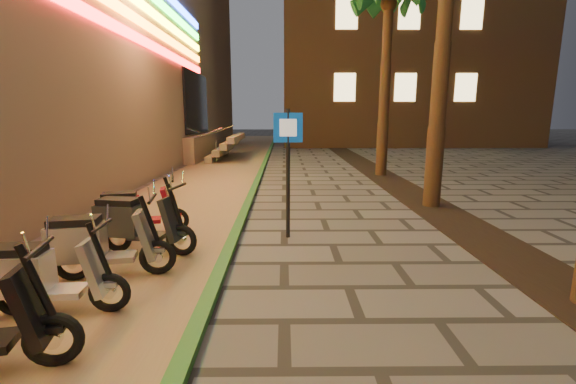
{
  "coord_description": "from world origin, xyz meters",
  "views": [
    {
      "loc": [
        0.0,
        -2.14,
        2.19
      ],
      "look_at": [
        0.05,
        2.82,
        1.2
      ],
      "focal_mm": 24.0,
      "sensor_mm": 36.0,
      "label": 1
    }
  ],
  "objects_px": {
    "pedestrian_sign": "(288,156)",
    "scooter_7": "(97,244)",
    "scooter_8": "(135,223)",
    "scooter_9": "(134,211)",
    "scooter_6": "(41,276)"
  },
  "relations": [
    {
      "from": "pedestrian_sign",
      "to": "scooter_7",
      "type": "relative_size",
      "value": 1.42
    },
    {
      "from": "scooter_8",
      "to": "scooter_9",
      "type": "height_order",
      "value": "scooter_8"
    },
    {
      "from": "scooter_7",
      "to": "scooter_8",
      "type": "xyz_separation_m",
      "value": [
        0.12,
        1.01,
        0.01
      ]
    },
    {
      "from": "scooter_6",
      "to": "scooter_9",
      "type": "xyz_separation_m",
      "value": [
        -0.08,
        2.87,
        0.01
      ]
    },
    {
      "from": "scooter_6",
      "to": "scooter_8",
      "type": "bearing_deg",
      "value": 77.82
    },
    {
      "from": "scooter_7",
      "to": "scooter_8",
      "type": "bearing_deg",
      "value": 72.92
    },
    {
      "from": "scooter_6",
      "to": "scooter_9",
      "type": "bearing_deg",
      "value": 87.32
    },
    {
      "from": "scooter_6",
      "to": "scooter_9",
      "type": "relative_size",
      "value": 0.98
    },
    {
      "from": "pedestrian_sign",
      "to": "scooter_8",
      "type": "height_order",
      "value": "pedestrian_sign"
    },
    {
      "from": "pedestrian_sign",
      "to": "scooter_6",
      "type": "relative_size",
      "value": 1.54
    },
    {
      "from": "scooter_8",
      "to": "scooter_9",
      "type": "xyz_separation_m",
      "value": [
        -0.35,
        0.9,
        -0.04
      ]
    },
    {
      "from": "pedestrian_sign",
      "to": "scooter_6",
      "type": "distance_m",
      "value": 4.02
    },
    {
      "from": "scooter_7",
      "to": "scooter_9",
      "type": "distance_m",
      "value": 1.93
    },
    {
      "from": "scooter_6",
      "to": "scooter_8",
      "type": "height_order",
      "value": "scooter_8"
    },
    {
      "from": "scooter_8",
      "to": "scooter_9",
      "type": "relative_size",
      "value": 1.08
    }
  ]
}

